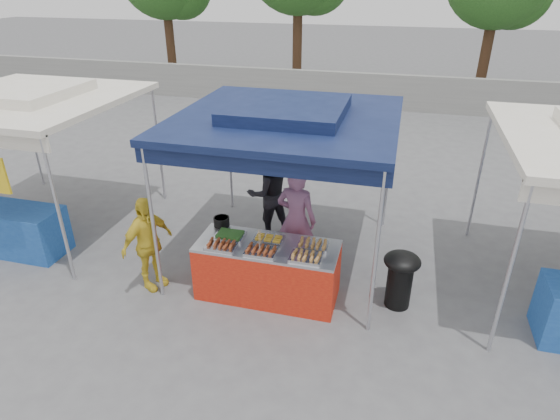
% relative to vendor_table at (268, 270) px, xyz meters
% --- Properties ---
extents(ground_plane, '(80.00, 80.00, 0.00)m').
position_rel_vendor_table_xyz_m(ground_plane, '(0.00, 0.10, -0.43)').
color(ground_plane, '#5A5A5C').
extents(back_wall, '(40.00, 0.25, 1.20)m').
position_rel_vendor_table_xyz_m(back_wall, '(0.00, 11.10, 0.17)').
color(back_wall, gray).
rests_on(back_wall, ground_plane).
extents(main_canopy, '(3.20, 3.20, 2.57)m').
position_rel_vendor_table_xyz_m(main_canopy, '(0.00, 1.07, 1.94)').
color(main_canopy, '#BCBCC3').
rests_on(main_canopy, ground_plane).
extents(neighbor_stall_left, '(3.20, 3.20, 2.57)m').
position_rel_vendor_table_xyz_m(neighbor_stall_left, '(-4.50, 0.67, 1.18)').
color(neighbor_stall_left, '#BCBCC3').
rests_on(neighbor_stall_left, ground_plane).
extents(vendor_table, '(2.00, 0.80, 0.85)m').
position_rel_vendor_table_xyz_m(vendor_table, '(0.00, 0.00, 0.00)').
color(vendor_table, red).
rests_on(vendor_table, ground_plane).
extents(food_tray_fl, '(0.42, 0.30, 0.07)m').
position_rel_vendor_table_xyz_m(food_tray_fl, '(-0.59, -0.24, 0.46)').
color(food_tray_fl, silver).
rests_on(food_tray_fl, vendor_table).
extents(food_tray_fm, '(0.42, 0.30, 0.07)m').
position_rel_vendor_table_xyz_m(food_tray_fm, '(-0.02, -0.24, 0.46)').
color(food_tray_fm, silver).
rests_on(food_tray_fm, vendor_table).
extents(food_tray_fr, '(0.42, 0.30, 0.07)m').
position_rel_vendor_table_xyz_m(food_tray_fr, '(0.60, -0.23, 0.46)').
color(food_tray_fr, silver).
rests_on(food_tray_fr, vendor_table).
extents(food_tray_bl, '(0.42, 0.30, 0.07)m').
position_rel_vendor_table_xyz_m(food_tray_bl, '(-0.57, 0.06, 0.46)').
color(food_tray_bl, silver).
rests_on(food_tray_bl, vendor_table).
extents(food_tray_bm, '(0.42, 0.30, 0.07)m').
position_rel_vendor_table_xyz_m(food_tray_bm, '(-0.01, 0.10, 0.46)').
color(food_tray_bm, silver).
rests_on(food_tray_bm, vendor_table).
extents(food_tray_br, '(0.42, 0.30, 0.07)m').
position_rel_vendor_table_xyz_m(food_tray_br, '(0.63, 0.11, 0.46)').
color(food_tray_br, silver).
rests_on(food_tray_br, vendor_table).
extents(cooking_pot, '(0.24, 0.24, 0.14)m').
position_rel_vendor_table_xyz_m(cooking_pot, '(-0.81, 0.36, 0.49)').
color(cooking_pot, black).
rests_on(cooking_pot, vendor_table).
extents(skewer_cup, '(0.08, 0.08, 0.10)m').
position_rel_vendor_table_xyz_m(skewer_cup, '(-0.08, -0.11, 0.47)').
color(skewer_cup, '#BCBCC3').
rests_on(skewer_cup, vendor_table).
extents(wok_burner, '(0.51, 0.51, 0.85)m').
position_rel_vendor_table_xyz_m(wok_burner, '(1.85, 0.24, 0.08)').
color(wok_burner, black).
rests_on(wok_burner, ground_plane).
extents(crate_left, '(0.49, 0.34, 0.29)m').
position_rel_vendor_table_xyz_m(crate_left, '(-0.55, 0.64, -0.28)').
color(crate_left, '#1434A3').
rests_on(crate_left, ground_plane).
extents(crate_right, '(0.47, 0.33, 0.28)m').
position_rel_vendor_table_xyz_m(crate_right, '(0.19, 0.62, -0.28)').
color(crate_right, '#1434A3').
rests_on(crate_right, ground_plane).
extents(crate_stacked, '(0.44, 0.31, 0.26)m').
position_rel_vendor_table_xyz_m(crate_stacked, '(0.19, 0.62, -0.01)').
color(crate_stacked, '#1434A3').
rests_on(crate_stacked, crate_right).
extents(vendor_woman, '(0.68, 0.50, 1.72)m').
position_rel_vendor_table_xyz_m(vendor_woman, '(0.23, 0.80, 0.44)').
color(vendor_woman, '#8A577E').
rests_on(vendor_woman, ground_plane).
extents(helper_man, '(0.98, 0.94, 1.58)m').
position_rel_vendor_table_xyz_m(helper_man, '(-0.49, 1.77, 0.37)').
color(helper_man, black).
rests_on(helper_man, ground_plane).
extents(customer_person, '(0.67, 0.93, 1.46)m').
position_rel_vendor_table_xyz_m(customer_person, '(-1.74, -0.23, 0.31)').
color(customer_person, yellow).
rests_on(customer_person, ground_plane).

